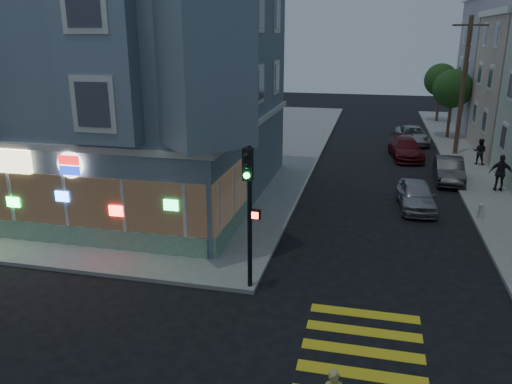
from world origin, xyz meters
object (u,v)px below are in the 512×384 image
(utility_pole, at_px, (463,85))
(parked_car_c, at_px, (406,149))
(parked_car_a, at_px, (416,195))
(fire_hydrant, at_px, (481,210))
(pedestrian_a, at_px, (480,152))
(parked_car_d, at_px, (412,135))
(parked_car_b, at_px, (449,170))
(street_tree_near, at_px, (453,89))
(traffic_signal, at_px, (249,195))
(pedestrian_b, at_px, (501,173))
(street_tree_far, at_px, (441,80))

(utility_pole, bearing_deg, parked_car_c, -153.01)
(parked_car_a, height_order, fire_hydrant, parked_car_a)
(pedestrian_a, xyz_separation_m, parked_car_d, (-3.67, 6.36, -0.33))
(parked_car_d, relative_size, fire_hydrant, 6.61)
(parked_car_b, relative_size, parked_car_d, 0.90)
(street_tree_near, distance_m, traffic_signal, 29.36)
(parked_car_b, distance_m, parked_car_c, 5.60)
(street_tree_near, bearing_deg, utility_pole, -91.91)
(pedestrian_b, height_order, parked_car_d, pedestrian_b)
(parked_car_a, bearing_deg, street_tree_far, 78.54)
(parked_car_c, height_order, traffic_signal, traffic_signal)
(street_tree_near, xyz_separation_m, street_tree_far, (0.00, 8.00, 0.00))
(street_tree_near, distance_m, pedestrian_a, 9.40)
(parked_car_d, xyz_separation_m, traffic_signal, (-6.51, -25.29, 2.66))
(pedestrian_a, bearing_deg, parked_car_b, 79.74)
(parked_car_c, xyz_separation_m, parked_car_d, (0.71, 5.20, -0.03))
(pedestrian_a, xyz_separation_m, parked_car_a, (-4.40, -9.24, -0.29))
(parked_car_d, bearing_deg, pedestrian_b, -79.79)
(parked_car_c, bearing_deg, parked_car_d, 75.13)
(utility_pole, height_order, pedestrian_b, utility_pole)
(parked_car_a, height_order, parked_car_c, parked_car_a)
(pedestrian_b, xyz_separation_m, parked_car_a, (-4.40, -3.48, -0.44))
(pedestrian_a, height_order, traffic_signal, traffic_signal)
(utility_pole, xyz_separation_m, street_tree_far, (0.20, 14.00, -0.86))
(parked_car_c, xyz_separation_m, traffic_signal, (-5.80, -20.09, 2.63))
(parked_car_a, height_order, traffic_signal, traffic_signal)
(parked_car_c, relative_size, fire_hydrant, 6.64)
(street_tree_far, xyz_separation_m, parked_car_b, (-1.50, -20.92, -3.25))
(utility_pole, distance_m, pedestrian_a, 4.90)
(pedestrian_a, bearing_deg, parked_car_a, 83.91)
(pedestrian_a, height_order, parked_car_b, pedestrian_a)
(pedestrian_a, distance_m, parked_car_a, 10.24)
(utility_pole, relative_size, parked_car_a, 2.28)
(street_tree_near, distance_m, pedestrian_b, 14.93)
(street_tree_near, xyz_separation_m, parked_car_d, (-2.87, -2.52, -3.30))
(utility_pole, height_order, street_tree_near, utility_pole)
(parked_car_a, xyz_separation_m, parked_car_b, (2.10, 5.20, 0.01))
(parked_car_c, bearing_deg, street_tree_far, 70.09)
(street_tree_near, height_order, parked_car_c, street_tree_near)
(parked_car_c, distance_m, fire_hydrant, 11.83)
(parked_car_a, bearing_deg, pedestrian_a, 60.93)
(street_tree_far, bearing_deg, fire_hydrant, -91.89)
(traffic_signal, bearing_deg, pedestrian_b, 50.91)
(utility_pole, height_order, parked_car_d, utility_pole)
(street_tree_near, height_order, pedestrian_a, street_tree_near)
(utility_pole, bearing_deg, parked_car_d, 127.53)
(street_tree_far, bearing_deg, pedestrian_b, -87.98)
(street_tree_near, bearing_deg, pedestrian_a, -84.85)
(pedestrian_b, distance_m, traffic_signal, 16.80)
(parked_car_c, relative_size, parked_car_d, 1.00)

